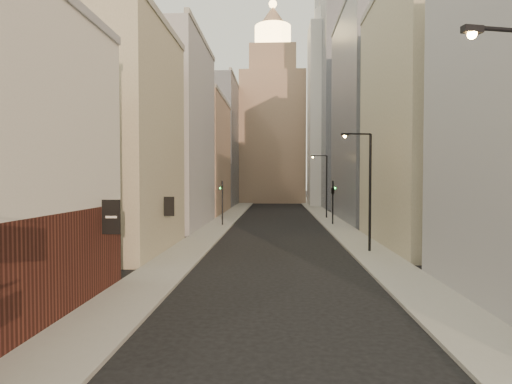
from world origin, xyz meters
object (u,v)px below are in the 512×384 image
Objects in this scene: white_tower at (330,108)px; traffic_light_left at (222,194)px; clock_tower at (273,123)px; traffic_light_right at (333,191)px; streetlamp_far at (325,183)px; streetlamp_mid at (367,185)px.

traffic_light_left is at bearing -114.33° from white_tower.
traffic_light_right is at bearing -81.55° from clock_tower.
streetlamp_far reaches higher than traffic_light_left.
traffic_light_left and traffic_light_right have the same top height.
streetlamp_mid is 1.69× the size of traffic_light_right.
streetlamp_mid is 1.69× the size of traffic_light_left.
clock_tower is 51.76m from traffic_light_left.
clock_tower is 67.45m from streetlamp_mid.
clock_tower reaches higher than traffic_light_left.
streetlamp_far is 1.65× the size of traffic_light_left.
streetlamp_far reaches higher than traffic_light_right.
streetlamp_mid reaches higher than traffic_light_right.
streetlamp_mid reaches higher than streetlamp_far.
traffic_light_left is at bearing -145.39° from streetlamp_far.
white_tower is at bearing 75.57° from streetlamp_mid.
streetlamp_far is at bearing -98.28° from white_tower.
traffic_light_left is at bearing 116.79° from streetlamp_mid.
streetlamp_mid is at bearing 104.20° from traffic_light_left.
streetlamp_mid is (7.23, -65.83, -12.82)m from clock_tower.
white_tower is 37.40m from traffic_light_right.
traffic_light_right is (-0.02, -7.93, -0.84)m from streetlamp_far.
white_tower reaches higher than streetlamp_mid.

